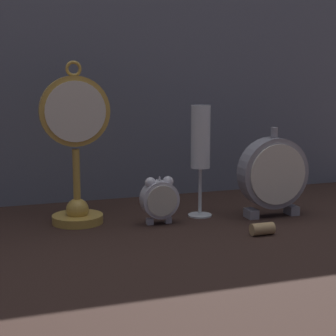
% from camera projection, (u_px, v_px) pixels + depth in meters
% --- Properties ---
extents(ground_plane, '(4.00, 4.00, 0.00)m').
position_uv_depth(ground_plane, '(182.00, 234.00, 1.01)').
color(ground_plane, black).
extents(fabric_backdrop_drape, '(1.33, 0.01, 0.77)m').
position_uv_depth(fabric_backdrop_drape, '(132.00, 28.00, 1.25)').
color(fabric_backdrop_drape, slate).
rests_on(fabric_backdrop_drape, ground_plane).
extents(pocket_watch_on_stand, '(0.13, 0.10, 0.31)m').
position_uv_depth(pocket_watch_on_stand, '(76.00, 154.00, 1.06)').
color(pocket_watch_on_stand, gold).
rests_on(pocket_watch_on_stand, ground_plane).
extents(alarm_clock_twin_bell, '(0.07, 0.03, 0.09)m').
position_uv_depth(alarm_clock_twin_bell, '(160.00, 198.00, 1.07)').
color(alarm_clock_twin_bell, silver).
rests_on(alarm_clock_twin_bell, ground_plane).
extents(mantel_clock_silver, '(0.14, 0.04, 0.18)m').
position_uv_depth(mantel_clock_silver, '(273.00, 174.00, 1.12)').
color(mantel_clock_silver, gray).
rests_on(mantel_clock_silver, ground_plane).
extents(champagne_flute, '(0.05, 0.05, 0.22)m').
position_uv_depth(champagne_flute, '(200.00, 145.00, 1.11)').
color(champagne_flute, silver).
rests_on(champagne_flute, ground_plane).
extents(wine_cork, '(0.04, 0.02, 0.02)m').
position_uv_depth(wine_cork, '(262.00, 229.00, 1.00)').
color(wine_cork, tan).
rests_on(wine_cork, ground_plane).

